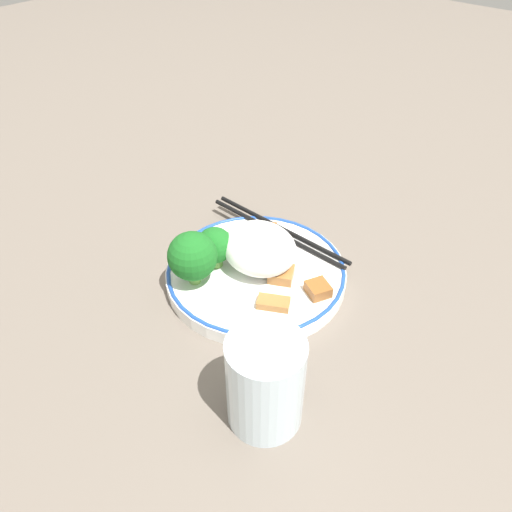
{
  "coord_description": "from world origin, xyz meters",
  "views": [
    {
      "loc": [
        0.3,
        -0.35,
        0.42
      ],
      "look_at": [
        0.0,
        0.0,
        0.04
      ],
      "focal_mm": 35.0,
      "sensor_mm": 36.0,
      "label": 1
    }
  ],
  "objects_px": {
    "plate": "(256,273)",
    "broccoli_back_center": "(192,256)",
    "chopsticks": "(279,230)",
    "broccoli_back_left": "(215,246)",
    "drinking_glass": "(265,382)"
  },
  "relations": [
    {
      "from": "broccoli_back_center",
      "to": "plate",
      "type": "bearing_deg",
      "value": 58.3
    },
    {
      "from": "plate",
      "to": "drinking_glass",
      "type": "height_order",
      "value": "drinking_glass"
    },
    {
      "from": "broccoli_back_center",
      "to": "drinking_glass",
      "type": "bearing_deg",
      "value": -23.53
    },
    {
      "from": "broccoli_back_left",
      "to": "chopsticks",
      "type": "relative_size",
      "value": 0.24
    },
    {
      "from": "plate",
      "to": "broccoli_back_center",
      "type": "relative_size",
      "value": 3.24
    },
    {
      "from": "chopsticks",
      "to": "broccoli_back_left",
      "type": "bearing_deg",
      "value": -99.68
    },
    {
      "from": "plate",
      "to": "broccoli_back_center",
      "type": "bearing_deg",
      "value": -121.7
    },
    {
      "from": "broccoli_back_center",
      "to": "drinking_glass",
      "type": "height_order",
      "value": "drinking_glass"
    },
    {
      "from": "plate",
      "to": "chopsticks",
      "type": "bearing_deg",
      "value": 108.47
    },
    {
      "from": "broccoli_back_left",
      "to": "chopsticks",
      "type": "xyz_separation_m",
      "value": [
        0.02,
        0.1,
        -0.03
      ]
    },
    {
      "from": "broccoli_back_center",
      "to": "chopsticks",
      "type": "distance_m",
      "value": 0.15
    },
    {
      "from": "broccoli_back_center",
      "to": "drinking_glass",
      "type": "xyz_separation_m",
      "value": [
        0.17,
        -0.07,
        -0.01
      ]
    },
    {
      "from": "broccoli_back_left",
      "to": "broccoli_back_center",
      "type": "relative_size",
      "value": 0.77
    },
    {
      "from": "plate",
      "to": "broccoli_back_left",
      "type": "relative_size",
      "value": 4.2
    },
    {
      "from": "plate",
      "to": "broccoli_back_center",
      "type": "distance_m",
      "value": 0.09
    }
  ]
}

